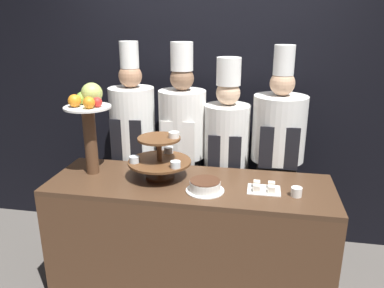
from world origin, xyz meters
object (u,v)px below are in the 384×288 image
Objects in this scene: fruit_pedestal at (89,114)px; chef_left at (134,141)px; chef_right at (277,152)px; chef_center_right at (226,153)px; cup_white at (296,192)px; cake_square_tray at (264,188)px; chef_center_left at (183,144)px; tiered_stand at (160,157)px; cake_round at (205,186)px.

fruit_pedestal is 0.36× the size of chef_left.
chef_right is at bearing 0.00° from chef_left.
chef_center_right is at bearing -180.00° from chef_right.
fruit_pedestal is 1.13m from chef_center_right.
cake_square_tray is at bearing 166.61° from cup_white.
chef_center_left is at bearing 180.00° from chef_center_right.
tiered_stand is 0.67m from chef_center_right.
tiered_stand is at bearing -130.10° from chef_center_right.
cake_square_tray is at bearing 11.76° from cake_round.
chef_left reaches higher than cake_round.
chef_center_right is (0.79, 0.00, -0.05)m from chef_left.
chef_right is (1.35, 0.48, -0.37)m from fruit_pedestal.
chef_left is at bearing 137.01° from cake_round.
tiered_stand is 0.51m from chef_center_left.
chef_center_right is (0.08, 0.67, 0.00)m from cake_round.
chef_left is at bearing -179.99° from chef_center_left.
chef_right is (0.83, 0.50, -0.09)m from tiered_stand.
tiered_stand is 0.97m from chef_right.
tiered_stand is 0.25× the size of chef_left.
cup_white is 0.04× the size of chef_center_right.
chef_left is 0.43m from chef_center_left.
cup_white is 0.21m from cake_square_tray.
cup_white is at bearing -13.39° from cake_square_tray.
fruit_pedestal is 1.52m from cup_white.
chef_left is 1.01× the size of chef_right.
chef_center_right is at bearing -0.00° from chef_center_left.
chef_center_left is (-0.88, 0.64, 0.07)m from cup_white.
chef_right is at bearing 19.71° from fruit_pedestal.
cup_white is at bearing -6.12° from fruit_pedestal.
chef_left reaches higher than chef_center_left.
cake_square_tray is at bearing -28.19° from chef_left.
tiered_stand is 6.38× the size of cup_white.
cup_white is 0.04× the size of chef_right.
cake_round is (0.86, -0.19, -0.40)m from fruit_pedestal.
cake_square_tray is (0.73, -0.09, -0.14)m from tiered_stand.
chef_center_left is 0.77m from chef_right.
chef_left reaches higher than chef_center_right.
chef_center_left is at bearing 113.50° from cake_round.
tiered_stand is at bearing 154.43° from cake_round.
chef_right is (1.20, 0.00, -0.02)m from chef_left.
tiered_stand is at bearing 173.22° from cake_square_tray.
chef_left is at bearing -179.99° from chef_center_right.
chef_left is (0.15, 0.48, -0.35)m from fruit_pedestal.
chef_center_right is at bearing 117.49° from cake_square_tray.
tiered_stand is at bearing -2.25° from fruit_pedestal.
chef_center_left is at bearing 40.08° from fruit_pedestal.
tiered_stand is 0.25× the size of chef_right.
chef_center_left reaches higher than fruit_pedestal.
cake_round is at bearing -42.99° from chef_left.
chef_right reaches higher than chef_center_right.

